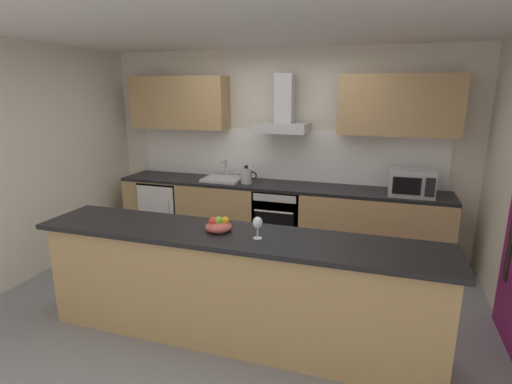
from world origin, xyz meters
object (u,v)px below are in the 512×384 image
microwave (412,183)px  range_hood (284,114)px  oven (280,218)px  wine_glass (258,224)px  sink (223,179)px  kettle (246,175)px  refrigerator (167,209)px  fruit_bowl (219,226)px

microwave → range_hood: size_ratio=0.69×
oven → wine_glass: size_ratio=4.50×
wine_glass → oven: bearing=99.6°
sink → range_hood: range_hood is taller
sink → range_hood: 1.18m
range_hood → wine_glass: bearing=-80.9°
microwave → wine_glass: (-1.21, -2.02, 0.03)m
microwave → kettle: (-2.01, -0.01, -0.04)m
range_hood → kettle: bearing=-159.9°
kettle → wine_glass: bearing=-68.4°
wine_glass → range_hood: bearing=99.1°
microwave → range_hood: range_hood is taller
microwave → sink: microwave is taller
microwave → refrigerator: bearing=179.6°
fruit_bowl → kettle: bearing=102.7°
refrigerator → sink: 1.01m
oven → kettle: 0.71m
oven → range_hood: bearing=90.0°
oven → fruit_bowl: (-0.01, -1.97, 0.55)m
kettle → wine_glass: 2.16m
sink → wine_glass: sink is taller
refrigerator → range_hood: bearing=4.5°
oven → sink: 0.93m
oven → refrigerator: 1.67m
refrigerator → fruit_bowl: 2.64m
range_hood → fruit_bowl: (-0.01, -2.10, -0.78)m
fruit_bowl → range_hood: bearing=89.7°
oven → refrigerator: size_ratio=0.94×
oven → microwave: size_ratio=1.60×
oven → refrigerator: bearing=-179.9°
microwave → fruit_bowl: 2.50m
kettle → wine_glass: (0.79, -2.01, 0.08)m
refrigerator → microwave: bearing=-0.4°
sink → wine_glass: size_ratio=2.81×
kettle → range_hood: 0.92m
sink → wine_glass: (1.14, -2.05, 0.16)m
kettle → range_hood: bearing=20.1°
oven → range_hood: range_hood is taller
refrigerator → fruit_bowl: bearing=-49.9°
microwave → wine_glass: 2.35m
sink → oven: bearing=-0.8°
kettle → fruit_bowl: bearing=-77.3°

